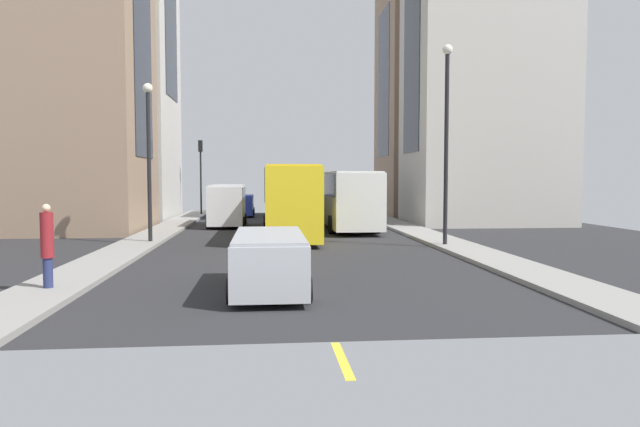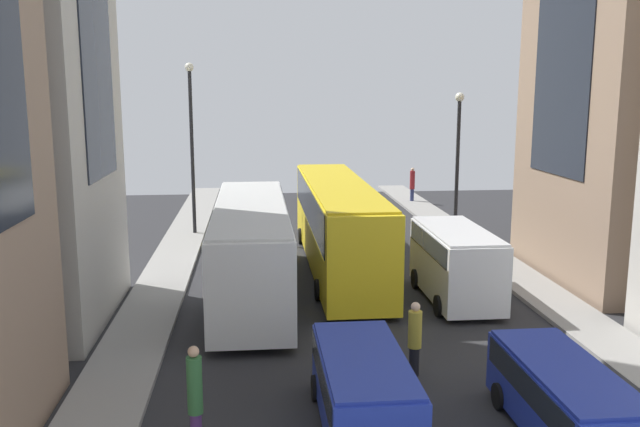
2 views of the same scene
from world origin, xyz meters
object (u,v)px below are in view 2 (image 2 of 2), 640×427
Objects in this scene: city_bus_white at (251,240)px; streetcar_yellow at (338,217)px; pedestrian_crossing_near at (195,393)px; car_silver_2 at (325,190)px; car_blue_0 at (564,396)px; pedestrian_crossing_mid at (412,183)px; car_blue_1 at (363,385)px; pedestrian_waiting_curb at (415,337)px; delivery_van_white at (456,259)px.

streetcar_yellow is at bearing 44.62° from city_bus_white.
streetcar_yellow is at bearing -46.28° from pedestrian_crossing_near.
car_blue_0 is at bearing -86.38° from car_silver_2.
car_silver_2 is 2.19× the size of pedestrian_crossing_mid.
streetcar_yellow is 3.17× the size of car_blue_1.
pedestrian_crossing_mid is at bearing 66.35° from streetcar_yellow.
city_bus_white is at bearing 96.82° from pedestrian_waiting_curb.
delivery_van_white reaches higher than car_blue_0.
streetcar_yellow reaches higher than car_silver_2.
pedestrian_crossing_mid reaches higher than car_blue_0.
delivery_van_white is at bearing 42.15° from pedestrian_waiting_curb.
pedestrian_crossing_near is 1.11× the size of pedestrian_waiting_curb.
car_blue_0 is at bearing -78.21° from streetcar_yellow.
pedestrian_crossing_mid is (6.87, 15.69, -0.81)m from streetcar_yellow.
city_bus_white is 20.08m from car_silver_2.
city_bus_white is 21.89m from pedestrian_crossing_mid.
delivery_van_white is at bearing -54.29° from streetcar_yellow.
pedestrian_crossing_mid is (7.98, 29.39, 0.33)m from car_blue_1.
car_silver_2 is (2.23, 29.66, -0.08)m from car_blue_1.
car_silver_2 is 2.41× the size of pedestrian_waiting_curb.
streetcar_yellow is 6.59× the size of pedestrian_crossing_mid.
car_blue_0 is at bearing -93.12° from delivery_van_white.
streetcar_yellow is 7.26× the size of pedestrian_waiting_curb.
car_blue_1 is at bearing -110.70° from pedestrian_crossing_near.
delivery_van_white is 2.39× the size of pedestrian_crossing_near.
streetcar_yellow is 2.75× the size of delivery_van_white.
car_silver_2 is (-1.94, 30.58, -0.06)m from car_blue_0.
city_bus_white is at bearing -103.55° from car_silver_2.
pedestrian_crossing_near is at bearing -108.43° from streetcar_yellow.
streetcar_yellow is 6.16m from delivery_van_white.
city_bus_white reaches higher than delivery_van_white.
city_bus_white is at bearing -135.38° from streetcar_yellow.
streetcar_yellow is 3.07× the size of car_blue_0.
pedestrian_crossing_mid is at bearing 74.81° from car_blue_1.
car_blue_1 is (-1.11, -13.71, -1.14)m from streetcar_yellow.
delivery_van_white is 9.67m from car_blue_0.
city_bus_white is at bearing -33.97° from pedestrian_crossing_near.
car_blue_1 reaches higher than car_silver_2.
delivery_van_white is 1.15× the size of car_blue_1.
pedestrian_crossing_near reaches higher than car_silver_2.
delivery_van_white is 1.10× the size of car_silver_2.
pedestrian_crossing_mid reaches higher than car_silver_2.
pedestrian_waiting_curb is at bearing -90.97° from car_silver_2.
car_silver_2 is at bearing 85.71° from car_blue_1.
city_bus_white is 0.85× the size of streetcar_yellow.
car_blue_1 is (-4.16, 0.91, 0.02)m from car_blue_0.
car_blue_1 is at bearing -94.29° from car_silver_2.
pedestrian_crossing_near is at bearing -132.09° from delivery_van_white.
delivery_van_white reaches higher than car_blue_1.
pedestrian_crossing_near is 1.01× the size of pedestrian_crossing_mid.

